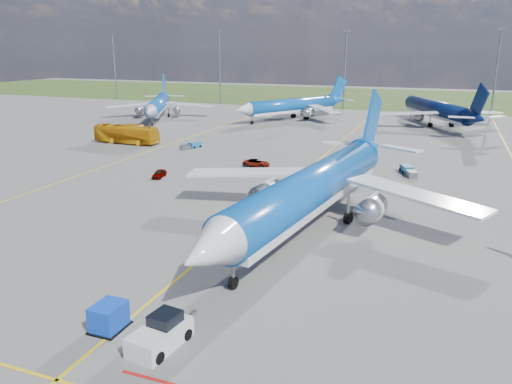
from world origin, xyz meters
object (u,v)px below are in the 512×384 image
(pushback_tug, at_px, (161,334))
(bg_jet_nw, at_px, (159,118))
(bg_jet_nnw, at_px, (292,120))
(baggage_tug_w, at_px, (408,171))
(uld_container, at_px, (109,317))
(service_car_c, at_px, (354,149))
(bg_jet_n, at_px, (435,125))
(main_airliner, at_px, (312,227))
(service_car_a, at_px, (159,174))
(service_car_b, at_px, (256,163))
(baggage_tug_c, at_px, (192,146))
(apron_bus, at_px, (126,134))

(pushback_tug, bearing_deg, bg_jet_nw, 129.13)
(bg_jet_nnw, relative_size, baggage_tug_w, 7.64)
(bg_jet_nw, height_order, uld_container, bg_jet_nw)
(bg_jet_nnw, relative_size, service_car_c, 8.12)
(bg_jet_nw, xyz_separation_m, bg_jet_n, (67.45, 13.33, 0.00))
(main_airliner, distance_m, baggage_tug_w, 27.71)
(bg_jet_nw, xyz_separation_m, bg_jet_nnw, (32.97, 10.41, 0.00))
(pushback_tug, distance_m, service_car_c, 62.72)
(main_airliner, relative_size, baggage_tug_w, 9.18)
(service_car_a, height_order, baggage_tug_w, service_car_a)
(bg_jet_nnw, bearing_deg, service_car_c, -27.51)
(uld_container, xyz_separation_m, service_car_c, (5.00, 62.29, -0.19))
(service_car_b, distance_m, baggage_tug_c, 18.82)
(bg_jet_nnw, bearing_deg, uld_container, -49.22)
(service_car_b, height_order, baggage_tug_w, service_car_b)
(apron_bus, height_order, service_car_b, apron_bus)
(bg_jet_nw, xyz_separation_m, pushback_tug, (54.51, -88.45, 0.81))
(service_car_b, bearing_deg, bg_jet_nw, 45.98)
(service_car_b, bearing_deg, baggage_tug_c, 59.94)
(bg_jet_nw, distance_m, main_airliner, 86.60)
(bg_jet_nnw, bearing_deg, main_airliner, -40.83)
(bg_jet_nw, bearing_deg, service_car_a, -83.51)
(bg_jet_nnw, height_order, service_car_b, bg_jet_nnw)
(bg_jet_nnw, bearing_deg, bg_jet_n, 35.63)
(bg_jet_nw, bearing_deg, uld_container, -85.43)
(uld_container, bearing_deg, service_car_a, 117.26)
(pushback_tug, relative_size, service_car_a, 1.82)
(apron_bus, height_order, service_car_c, apron_bus)
(bg_jet_nnw, height_order, uld_container, bg_jet_nnw)
(service_car_b, xyz_separation_m, baggage_tug_c, (-16.31, 9.39, -0.12))
(bg_jet_nnw, height_order, main_airliner, main_airliner)
(pushback_tug, distance_m, uld_container, 4.25)
(service_car_a, distance_m, service_car_b, 15.35)
(pushback_tug, bearing_deg, service_car_c, 96.78)
(bg_jet_nnw, xyz_separation_m, main_airliner, (24.86, -74.88, 0.00))
(uld_container, height_order, baggage_tug_c, uld_container)
(service_car_c, bearing_deg, uld_container, -48.69)
(bg_jet_nnw, height_order, baggage_tug_c, bg_jet_nnw)
(main_airliner, xyz_separation_m, baggage_tug_w, (7.49, 26.67, 0.52))
(baggage_tug_c, bearing_deg, pushback_tug, -42.20)
(baggage_tug_w, bearing_deg, apron_bus, 153.53)
(bg_jet_nnw, height_order, service_car_a, bg_jet_nnw)
(bg_jet_nw, relative_size, service_car_b, 9.32)
(bg_jet_nnw, bearing_deg, baggage_tug_w, -25.33)
(bg_jet_n, relative_size, service_car_a, 12.51)
(apron_bus, xyz_separation_m, service_car_a, (19.63, -20.34, -1.26))
(pushback_tug, bearing_deg, service_car_a, 129.11)
(service_car_a, bearing_deg, bg_jet_nw, 110.52)
(main_airliner, xyz_separation_m, uld_container, (-7.54, -23.56, 0.89))
(bg_jet_nw, relative_size, service_car_c, 8.14)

